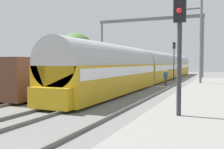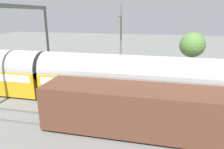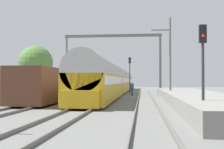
% 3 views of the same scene
% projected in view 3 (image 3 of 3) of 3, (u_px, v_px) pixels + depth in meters
% --- Properties ---
extents(ground, '(120.00, 120.00, 0.00)m').
position_uv_depth(ground, '(92.00, 105.00, 21.60)').
color(ground, slate).
extents(track_far_west, '(1.52, 60.00, 0.16)m').
position_uv_depth(track_far_west, '(40.00, 104.00, 22.04)').
color(track_far_west, '#67635D').
rests_on(track_far_west, ground).
extents(track_west, '(1.52, 60.00, 0.16)m').
position_uv_depth(track_west, '(92.00, 104.00, 21.61)').
color(track_west, '#67635D').
rests_on(track_west, ground).
extents(track_east, '(1.52, 60.00, 0.16)m').
position_uv_depth(track_east, '(146.00, 105.00, 21.17)').
color(track_east, '#67635D').
rests_on(track_east, ground).
extents(platform, '(4.40, 28.00, 0.90)m').
position_uv_depth(platform, '(194.00, 98.00, 22.76)').
color(platform, gray).
rests_on(platform, ground).
extents(passenger_train, '(2.93, 49.20, 3.82)m').
position_uv_depth(passenger_train, '(116.00, 80.00, 41.90)').
color(passenger_train, gold).
rests_on(passenger_train, ground).
extents(freight_car, '(2.80, 13.00, 2.70)m').
position_uv_depth(freight_car, '(52.00, 85.00, 25.02)').
color(freight_car, '#563323').
rests_on(freight_car, ground).
extents(person_crossing, '(0.44, 0.32, 1.73)m').
position_uv_depth(person_crossing, '(132.00, 88.00, 33.98)').
color(person_crossing, '#353535').
rests_on(person_crossing, ground).
extents(railway_signal_near, '(0.36, 0.30, 4.64)m').
position_uv_depth(railway_signal_near, '(203.00, 58.00, 14.07)').
color(railway_signal_near, '#2D2D33').
rests_on(railway_signal_near, ground).
extents(railway_signal_far, '(0.36, 0.30, 5.40)m').
position_uv_depth(railway_signal_far, '(130.00, 70.00, 43.37)').
color(railway_signal_far, '#2D2D33').
rests_on(railway_signal_far, ground).
extents(catenary_gantry, '(12.62, 0.28, 7.86)m').
position_uv_depth(catenary_gantry, '(113.00, 51.00, 36.84)').
color(catenary_gantry, '#5C675E').
rests_on(catenary_gantry, ground).
extents(catenary_pole_east_mid, '(1.90, 0.20, 8.00)m').
position_uv_depth(catenary_pole_east_mid, '(170.00, 57.00, 27.61)').
color(catenary_pole_east_mid, '#5C675E').
rests_on(catenary_pole_east_mid, ground).
extents(tree_west_background, '(4.77, 4.77, 6.78)m').
position_uv_depth(tree_west_background, '(36.00, 63.00, 39.94)').
color(tree_west_background, '#4C3826').
rests_on(tree_west_background, ground).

